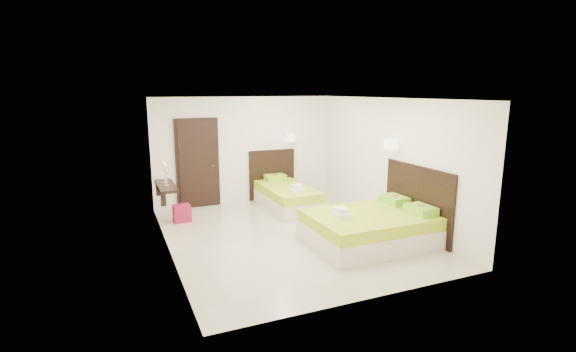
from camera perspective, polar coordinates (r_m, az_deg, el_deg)
name	(u,v)px	position (r m, az deg, el deg)	size (l,w,h in m)	color
floor	(289,235)	(8.16, 0.18, -8.03)	(5.50, 5.50, 0.00)	beige
bed_single	(286,195)	(9.93, -0.32, -2.61)	(1.22, 2.03, 1.67)	beige
bed_double	(373,226)	(7.81, 11.57, -6.69)	(2.18, 1.86, 1.80)	beige
nightstand	(302,194)	(10.54, 1.99, -2.51)	(0.38, 0.34, 0.34)	black
ottoman	(182,213)	(9.22, -14.31, -4.95)	(0.35, 0.35, 0.35)	maroon
door	(198,164)	(10.07, -12.25, 1.67)	(1.02, 0.15, 2.14)	black
console_shelf	(166,186)	(8.92, -16.40, -1.35)	(0.35, 1.20, 0.78)	black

